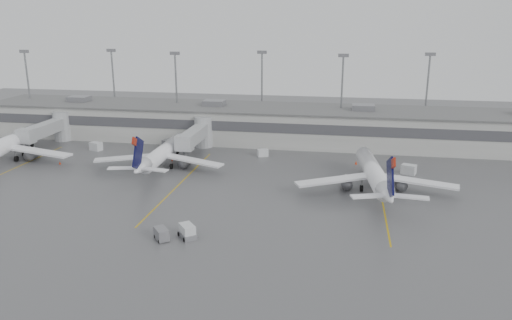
% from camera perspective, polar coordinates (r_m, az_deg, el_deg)
% --- Properties ---
extents(ground, '(260.00, 260.00, 0.00)m').
position_cam_1_polar(ground, '(64.44, -0.47, -10.28)').
color(ground, '#4C4B4E').
rests_on(ground, ground).
extents(terminal, '(152.00, 17.00, 9.45)m').
position_cam_1_polar(terminal, '(117.80, 4.71, 4.02)').
color(terminal, '#A6A7A1').
rests_on(terminal, ground).
extents(light_masts, '(142.40, 8.00, 20.60)m').
position_cam_1_polar(light_masts, '(122.12, 5.07, 8.18)').
color(light_masts, gray).
rests_on(light_masts, ground).
extents(jet_bridge_left, '(4.00, 17.20, 7.00)m').
position_cam_1_polar(jet_bridge_left, '(124.46, -22.29, 3.37)').
color(jet_bridge_left, '#979A9C').
rests_on(jet_bridge_left, ground).
extents(jet_bridge_right, '(4.00, 17.20, 7.00)m').
position_cam_1_polar(jet_bridge_right, '(109.94, -6.63, 2.93)').
color(jet_bridge_right, '#979A9C').
rests_on(jet_bridge_right, ground).
extents(stand_markings, '(105.25, 40.00, 0.01)m').
position_cam_1_polar(stand_markings, '(86.33, 2.46, -3.31)').
color(stand_markings, '#C89E0B').
rests_on(stand_markings, ground).
extents(jet_far_left, '(29.37, 33.16, 10.77)m').
position_cam_1_polar(jet_far_left, '(114.30, -26.77, 1.53)').
color(jet_far_left, white).
rests_on(jet_far_left, ground).
extents(jet_mid_left, '(25.88, 29.02, 9.39)m').
position_cam_1_polar(jet_mid_left, '(99.22, -10.73, 0.76)').
color(jet_mid_left, white).
rests_on(jet_mid_left, ground).
extents(jet_mid_right, '(26.96, 30.37, 9.84)m').
position_cam_1_polar(jet_mid_right, '(86.80, 13.38, -1.51)').
color(jet_mid_right, white).
rests_on(jet_mid_right, ground).
extents(baggage_tug, '(3.21, 3.38, 1.87)m').
position_cam_1_polar(baggage_tug, '(68.19, -7.85, -8.22)').
color(baggage_tug, silver).
rests_on(baggage_tug, ground).
extents(baggage_cart, '(2.68, 2.85, 1.61)m').
position_cam_1_polar(baggage_cart, '(68.13, -10.76, -8.29)').
color(baggage_cart, slate).
rests_on(baggage_cart, ground).
extents(gse_uld_a, '(2.98, 2.46, 1.81)m').
position_cam_1_polar(gse_uld_a, '(116.44, -17.82, 1.50)').
color(gse_uld_a, silver).
rests_on(gse_uld_a, ground).
extents(gse_uld_b, '(2.57, 2.21, 1.54)m').
position_cam_1_polar(gse_uld_b, '(106.12, 0.77, 0.84)').
color(gse_uld_b, silver).
rests_on(gse_uld_b, ground).
extents(gse_uld_c, '(3.03, 2.55, 1.83)m').
position_cam_1_polar(gse_uld_c, '(98.34, 17.05, -1.03)').
color(gse_uld_c, silver).
rests_on(gse_uld_c, ground).
extents(gse_loader, '(2.78, 3.34, 1.79)m').
position_cam_1_polar(gse_loader, '(115.28, -9.92, 1.89)').
color(gse_loader, slate).
rests_on(gse_loader, ground).
extents(cone_a, '(0.39, 0.39, 0.62)m').
position_cam_1_polar(cone_a, '(107.97, -21.50, -0.29)').
color(cone_a, red).
rests_on(cone_a, ground).
extents(cone_b, '(0.42, 0.42, 0.67)m').
position_cam_1_polar(cone_b, '(104.33, -9.60, 0.09)').
color(cone_b, red).
rests_on(cone_b, ground).
extents(cone_c, '(0.46, 0.46, 0.72)m').
position_cam_1_polar(cone_c, '(102.38, 11.36, -0.29)').
color(cone_c, red).
rests_on(cone_c, ground).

